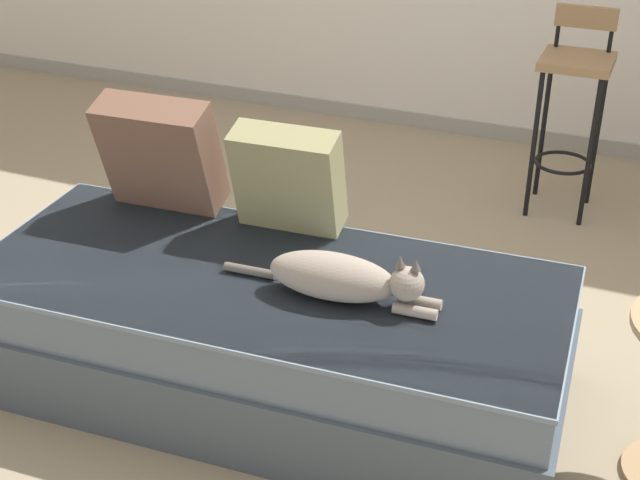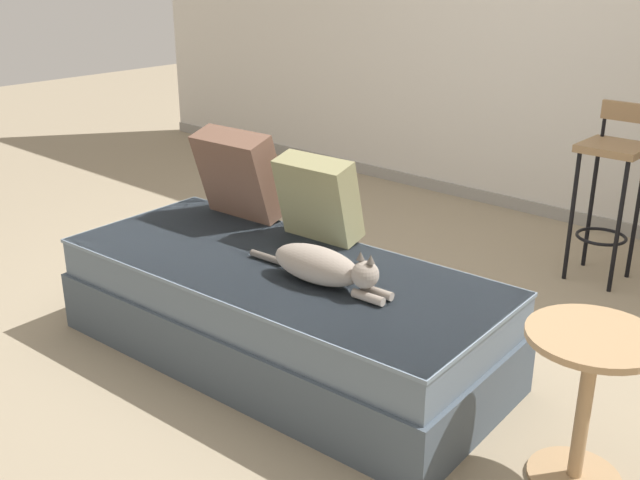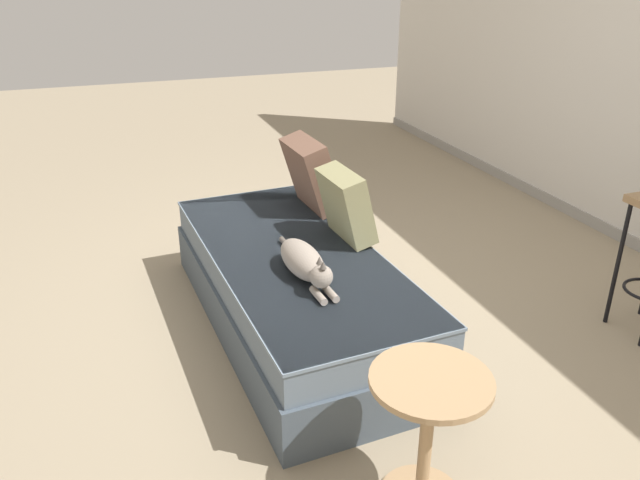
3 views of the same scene
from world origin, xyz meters
name	(u,v)px [view 3 (image 3 of 3)]	position (x,y,z in m)	size (l,w,h in m)	color
ground_plane	(359,312)	(0.00, 0.00, 0.00)	(16.00, 16.00, 0.00)	gray
couch	(294,289)	(0.00, -0.40, 0.23)	(2.07, 0.98, 0.46)	#44505B
throw_pillow_corner	(311,174)	(-0.57, -0.09, 0.68)	(0.44, 0.29, 0.45)	brown
throw_pillow_middle	(346,205)	(-0.07, -0.07, 0.66)	(0.39, 0.25, 0.40)	#847F56
cat	(305,262)	(0.28, -0.43, 0.53)	(0.74, 0.19, 0.19)	gray
side_table	(427,423)	(1.36, -0.33, 0.37)	(0.44, 0.44, 0.57)	tan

